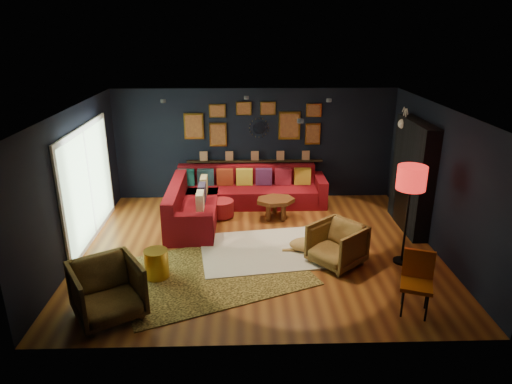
{
  "coord_description": "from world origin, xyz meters",
  "views": [
    {
      "loc": [
        -0.28,
        -7.65,
        3.93
      ],
      "look_at": [
        -0.04,
        0.3,
        1.01
      ],
      "focal_mm": 32.0,
      "sensor_mm": 36.0,
      "label": 1
    }
  ],
  "objects_px": {
    "armchair_left": "(107,288)",
    "gold_stool": "(157,264)",
    "sectional": "(228,198)",
    "pouf": "(221,208)",
    "armchair_right": "(337,243)",
    "coffee_table": "(275,202)",
    "floor_lamp": "(411,182)",
    "orange_chair": "(417,277)",
    "dog": "(314,242)"
  },
  "relations": [
    {
      "from": "dog",
      "to": "armchair_right",
      "type": "bearing_deg",
      "value": -47.97
    },
    {
      "from": "floor_lamp",
      "to": "dog",
      "type": "distance_m",
      "value": 2.02
    },
    {
      "from": "gold_stool",
      "to": "floor_lamp",
      "type": "bearing_deg",
      "value": 5.36
    },
    {
      "from": "sectional",
      "to": "coffee_table",
      "type": "bearing_deg",
      "value": -22.17
    },
    {
      "from": "armchair_left",
      "to": "armchair_right",
      "type": "bearing_deg",
      "value": -9.98
    },
    {
      "from": "orange_chair",
      "to": "dog",
      "type": "xyz_separation_m",
      "value": [
        -1.2,
        1.83,
        -0.34
      ]
    },
    {
      "from": "armchair_left",
      "to": "floor_lamp",
      "type": "distance_m",
      "value": 5.03
    },
    {
      "from": "gold_stool",
      "to": "sectional",
      "type": "bearing_deg",
      "value": 68.57
    },
    {
      "from": "sectional",
      "to": "orange_chair",
      "type": "xyz_separation_m",
      "value": [
        2.81,
        -3.83,
        0.22
      ]
    },
    {
      "from": "floor_lamp",
      "to": "armchair_right",
      "type": "bearing_deg",
      "value": -178.42
    },
    {
      "from": "pouf",
      "to": "armchair_right",
      "type": "height_order",
      "value": "armchair_right"
    },
    {
      "from": "sectional",
      "to": "pouf",
      "type": "height_order",
      "value": "sectional"
    },
    {
      "from": "orange_chair",
      "to": "gold_stool",
      "type": "bearing_deg",
      "value": -174.05
    },
    {
      "from": "armchair_right",
      "to": "gold_stool",
      "type": "distance_m",
      "value": 3.06
    },
    {
      "from": "armchair_left",
      "to": "orange_chair",
      "type": "relative_size",
      "value": 1.0
    },
    {
      "from": "coffee_table",
      "to": "armchair_left",
      "type": "height_order",
      "value": "armchair_left"
    },
    {
      "from": "armchair_right",
      "to": "floor_lamp",
      "type": "height_order",
      "value": "floor_lamp"
    },
    {
      "from": "coffee_table",
      "to": "floor_lamp",
      "type": "bearing_deg",
      "value": -43.64
    },
    {
      "from": "coffee_table",
      "to": "sectional",
      "type": "bearing_deg",
      "value": 157.83
    },
    {
      "from": "armchair_right",
      "to": "gold_stool",
      "type": "bearing_deg",
      "value": -123.5
    },
    {
      "from": "coffee_table",
      "to": "orange_chair",
      "type": "bearing_deg",
      "value": -62.33
    },
    {
      "from": "coffee_table",
      "to": "armchair_right",
      "type": "distance_m",
      "value": 2.23
    },
    {
      "from": "sectional",
      "to": "gold_stool",
      "type": "xyz_separation_m",
      "value": [
        -1.1,
        -2.81,
        -0.08
      ]
    },
    {
      "from": "pouf",
      "to": "gold_stool",
      "type": "height_order",
      "value": "gold_stool"
    },
    {
      "from": "coffee_table",
      "to": "pouf",
      "type": "height_order",
      "value": "coffee_table"
    },
    {
      "from": "sectional",
      "to": "gold_stool",
      "type": "bearing_deg",
      "value": -111.43
    },
    {
      "from": "coffee_table",
      "to": "gold_stool",
      "type": "height_order",
      "value": "gold_stool"
    },
    {
      "from": "sectional",
      "to": "floor_lamp",
      "type": "distance_m",
      "value": 4.11
    },
    {
      "from": "sectional",
      "to": "coffee_table",
      "type": "relative_size",
      "value": 3.65
    },
    {
      "from": "coffee_table",
      "to": "orange_chair",
      "type": "relative_size",
      "value": 1.01
    },
    {
      "from": "armchair_right",
      "to": "floor_lamp",
      "type": "bearing_deg",
      "value": 51.26
    },
    {
      "from": "sectional",
      "to": "armchair_left",
      "type": "relative_size",
      "value": 3.71
    },
    {
      "from": "sectional",
      "to": "armchair_right",
      "type": "bearing_deg",
      "value": -51.62
    },
    {
      "from": "gold_stool",
      "to": "dog",
      "type": "height_order",
      "value": "gold_stool"
    },
    {
      "from": "coffee_table",
      "to": "dog",
      "type": "relative_size",
      "value": 0.77
    },
    {
      "from": "sectional",
      "to": "armchair_right",
      "type": "relative_size",
      "value": 4.16
    },
    {
      "from": "armchair_right",
      "to": "dog",
      "type": "bearing_deg",
      "value": 176.36
    },
    {
      "from": "armchair_right",
      "to": "dog",
      "type": "relative_size",
      "value": 0.68
    },
    {
      "from": "armchair_left",
      "to": "gold_stool",
      "type": "bearing_deg",
      "value": 33.03
    },
    {
      "from": "armchair_right",
      "to": "sectional",
      "type": "bearing_deg",
      "value": 178.06
    },
    {
      "from": "dog",
      "to": "sectional",
      "type": "bearing_deg",
      "value": 134.09
    },
    {
      "from": "pouf",
      "to": "armchair_left",
      "type": "height_order",
      "value": "armchair_left"
    },
    {
      "from": "pouf",
      "to": "armchair_right",
      "type": "distance_m",
      "value": 2.99
    },
    {
      "from": "armchair_right",
      "to": "gold_stool",
      "type": "height_order",
      "value": "armchair_right"
    },
    {
      "from": "sectional",
      "to": "pouf",
      "type": "xyz_separation_m",
      "value": [
        -0.14,
        -0.31,
        -0.12
      ]
    },
    {
      "from": "sectional",
      "to": "coffee_table",
      "type": "distance_m",
      "value": 1.1
    },
    {
      "from": "pouf",
      "to": "floor_lamp",
      "type": "bearing_deg",
      "value": -32.87
    },
    {
      "from": "coffee_table",
      "to": "gold_stool",
      "type": "relative_size",
      "value": 1.89
    },
    {
      "from": "pouf",
      "to": "armchair_right",
      "type": "xyz_separation_m",
      "value": [
        2.08,
        -2.14,
        0.2
      ]
    },
    {
      "from": "sectional",
      "to": "armchair_left",
      "type": "xyz_separation_m",
      "value": [
        -1.6,
        -3.86,
        0.14
      ]
    }
  ]
}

